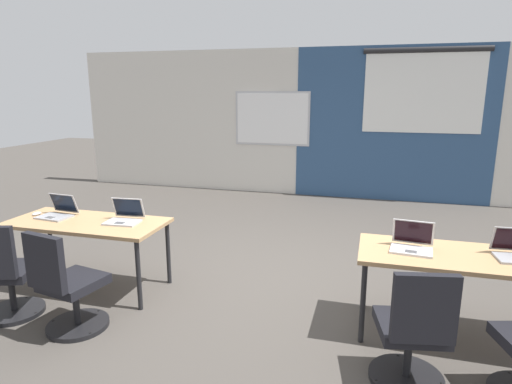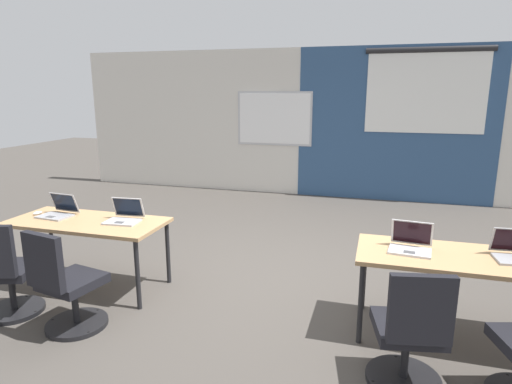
# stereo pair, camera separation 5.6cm
# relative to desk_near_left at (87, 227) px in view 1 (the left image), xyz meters

# --- Properties ---
(ground_plane) EXTENTS (24.00, 24.00, 0.00)m
(ground_plane) POSITION_rel_desk_near_left_xyz_m (1.75, 0.60, -0.66)
(ground_plane) COLOR #47423D
(back_wall_assembly) EXTENTS (10.00, 0.27, 2.80)m
(back_wall_assembly) POSITION_rel_desk_near_left_xyz_m (1.79, 4.80, 0.75)
(back_wall_assembly) COLOR silver
(back_wall_assembly) RESTS_ON ground
(desk_near_left) EXTENTS (1.60, 0.70, 0.72)m
(desk_near_left) POSITION_rel_desk_near_left_xyz_m (0.00, 0.00, 0.00)
(desk_near_left) COLOR tan
(desk_near_left) RESTS_ON ground
(desk_near_right) EXTENTS (1.60, 0.70, 0.72)m
(desk_near_right) POSITION_rel_desk_near_left_xyz_m (3.50, 0.00, 0.00)
(desk_near_right) COLOR tan
(desk_near_right) RESTS_ON ground
(laptop_near_left_end) EXTENTS (0.36, 0.33, 0.23)m
(laptop_near_left_end) POSITION_rel_desk_near_left_xyz_m (-0.39, 0.06, 0.11)
(laptop_near_left_end) COLOR #9E9EA3
(laptop_near_left_end) RESTS_ON desk_near_left
(mouse_near_left_end) EXTENTS (0.08, 0.11, 0.03)m
(mouse_near_left_end) POSITION_rel_desk_near_left_xyz_m (-0.64, 0.04, 0.08)
(mouse_near_left_end) COLOR silver
(mouse_near_left_end) RESTS_ON desk_near_left
(chair_near_left_end) EXTENTS (0.56, 0.61, 0.92)m
(chair_near_left_end) POSITION_rel_desk_near_left_xyz_m (-0.32, -0.75, -0.28)
(chair_near_left_end) COLOR black
(chair_near_left_end) RESTS_ON ground
(laptop_near_right_inner) EXTENTS (0.36, 0.32, 0.23)m
(laptop_near_right_inner) POSITION_rel_desk_near_left_xyz_m (3.12, 0.02, 0.11)
(laptop_near_right_inner) COLOR silver
(laptop_near_right_inner) RESTS_ON desk_near_right
(chair_near_right_inner) EXTENTS (0.52, 0.57, 0.92)m
(chair_near_right_inner) POSITION_rel_desk_near_left_xyz_m (3.10, -0.78, -0.28)
(chair_near_right_inner) COLOR black
(chair_near_right_inner) RESTS_ON ground
(laptop_near_left_inner) EXTENTS (0.35, 0.33, 0.23)m
(laptop_near_left_inner) POSITION_rel_desk_near_left_xyz_m (0.39, 0.08, 0.11)
(laptop_near_left_inner) COLOR #B7B7BC
(laptop_near_left_inner) RESTS_ON desk_near_left
(chair_near_left_inner) EXTENTS (0.52, 0.57, 0.92)m
(chair_near_left_inner) POSITION_rel_desk_near_left_xyz_m (0.36, -0.80, -0.28)
(chair_near_left_inner) COLOR black
(chair_near_left_inner) RESTS_ON ground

